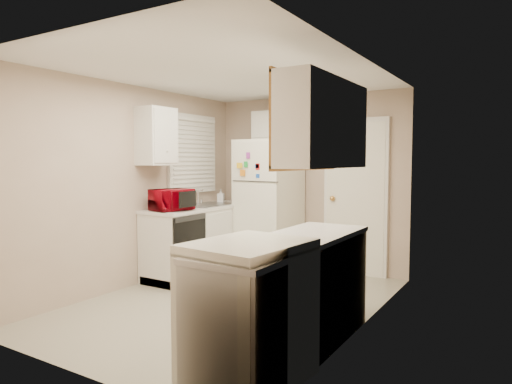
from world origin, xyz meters
The scene contains 19 objects.
floor centered at (0.00, 0.00, 0.00)m, with size 3.80×3.80×0.00m, color #B7B19A.
ceiling centered at (0.00, 0.00, 2.40)m, with size 3.80×3.80×0.00m, color white.
wall_left centered at (-1.40, 0.00, 1.20)m, with size 3.80×3.80×0.00m, color tan.
wall_right centered at (1.40, 0.00, 1.20)m, with size 3.80×3.80×0.00m, color tan.
wall_back centered at (0.00, 1.90, 1.20)m, with size 2.80×2.80×0.00m, color tan.
wall_front centered at (0.00, -1.90, 1.20)m, with size 2.80×2.80×0.00m, color tan.
left_counter centered at (-1.10, 0.90, 0.45)m, with size 0.60×1.80×0.90m, color silver.
dishwasher centered at (-0.81, 0.30, 0.49)m, with size 0.03×0.58×0.72m, color black.
sink centered at (-1.10, 1.05, 0.86)m, with size 0.54×0.74×0.16m, color gray.
microwave centered at (-1.05, 0.25, 1.05)m, with size 0.26×0.47×0.31m, color #7B000B.
soap_bottle centered at (-1.15, 1.41, 1.00)m, with size 0.09×0.09×0.20m, color silver.
window_blinds centered at (-1.36, 1.05, 1.60)m, with size 0.10×0.98×1.08m, color silver.
upper_cabinet_left centered at (-1.25, 0.22, 1.80)m, with size 0.30×0.45×0.70m, color silver.
refrigerator centered at (-0.43, 1.54, 0.89)m, with size 0.74×0.72×1.79m, color white.
cabinet_over_fridge centered at (-0.40, 1.75, 2.00)m, with size 0.70×0.30×0.40m, color silver.
interior_door centered at (0.70, 1.86, 1.02)m, with size 0.86×0.06×2.08m, color white.
right_counter centered at (1.10, -0.80, 0.45)m, with size 0.60×2.00×0.90m, color silver.
stove centered at (1.08, -1.37, 0.49)m, with size 0.65×0.80×0.98m, color white.
upper_cabinet_right centered at (1.25, -0.50, 1.80)m, with size 0.30×1.20×0.70m, color silver.
Camera 1 is at (2.69, -3.92, 1.51)m, focal length 32.00 mm.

